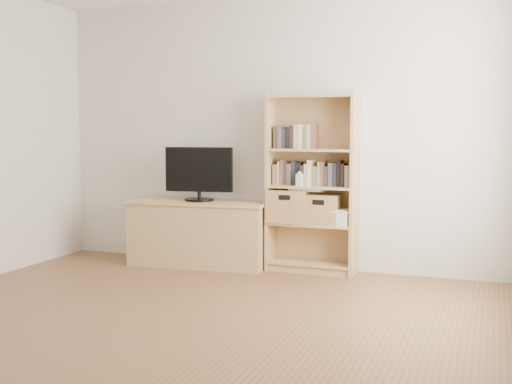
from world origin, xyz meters
The scene contains 12 objects.
floor centered at (0.00, 0.00, 0.00)m, with size 4.50×5.00×0.01m, color brown.
back_wall centered at (0.00, 2.50, 1.30)m, with size 4.50×0.02×2.60m, color beige.
tv_stand centered at (-0.69, 2.25, 0.31)m, with size 1.34×0.50×0.61m, color #A67E55.
bookshelf centered at (0.42, 2.35, 0.83)m, with size 0.83×0.30×1.67m, color #A67E55.
television centered at (-0.69, 2.25, 0.91)m, with size 0.67×0.05×0.53m, color black.
books_row_mid centered at (0.42, 2.37, 0.92)m, with size 0.74×0.15×0.20m, color olive.
books_row_upper centered at (0.23, 2.37, 1.25)m, with size 0.35×0.13×0.18m, color olive.
baby_monitor centered at (0.32, 2.26, 0.87)m, with size 0.06×0.04×0.11m, color white.
basket_left centered at (0.20, 2.35, 0.62)m, with size 0.37×0.31×0.31m, color tan.
basket_right centered at (0.52, 2.35, 0.60)m, with size 0.33×0.27×0.27m, color tan.
laptop centered at (0.39, 2.34, 0.78)m, with size 0.32×0.22×0.03m, color silver.
magazine_stack centered at (0.71, 2.34, 0.52)m, with size 0.18×0.26×0.12m, color beige.
Camera 1 is at (2.00, -3.41, 1.34)m, focal length 45.00 mm.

